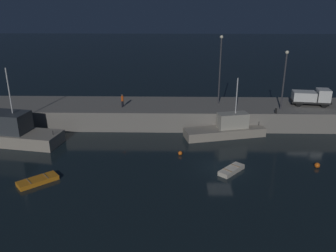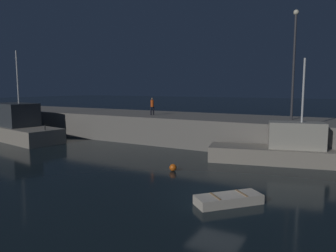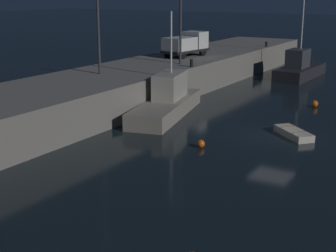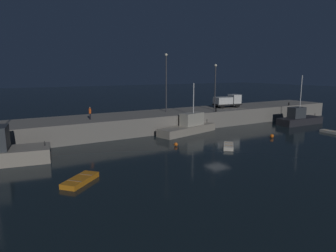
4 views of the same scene
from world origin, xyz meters
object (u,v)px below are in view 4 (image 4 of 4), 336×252
Objects in this scene: lamp_post_east at (215,83)px; rowboat_white_mid at (80,180)px; lamp_post_west at (166,79)px; fishing_boat_white at (189,127)px; bollard_central at (216,110)px; fishing_trawler_red at (299,119)px; mooring_buoy_mid at (176,144)px; dockworker at (90,112)px; dinghy_red_small at (330,132)px; utility_truck at (228,101)px; mooring_buoy_near at (272,136)px; bollard_west at (289,104)px; dinghy_orange_near at (229,146)px.

rowboat_white_mid is at bearing -149.97° from lamp_post_east.
lamp_post_west reaches higher than rowboat_white_mid.
bollard_central is at bearing 12.55° from fishing_boat_white.
fishing_trawler_red is 18.53× the size of mooring_buoy_mid.
lamp_post_east is 21.24m from dockworker.
dinghy_red_small is 17.33m from utility_truck.
fishing_boat_white reaches higher than mooring_buoy_near.
fishing_trawler_red is 4.97× the size of dockworker.
bollard_central is (12.18, 7.26, 2.69)m from mooring_buoy_mid.
fishing_boat_white is 22.84m from rowboat_white_mid.
utility_truck reaches higher than rowboat_white_mid.
lamp_post_west is at bearing 161.58° from lamp_post_east.
mooring_buoy_near is 10.50m from bollard_central.
rowboat_white_mid is at bearing -172.33° from mooring_buoy_near.
mooring_buoy_mid is (-13.90, 2.75, -0.04)m from mooring_buoy_near.
bollard_west is at bearing 0.52° from bollard_central.
mooring_buoy_near is at bearing -29.93° from dockworker.
mooring_buoy_near is 0.85× the size of bollard_central.
lamp_post_west is 25.67m from bollard_west.
fishing_trawler_red is at bearing -26.26° from lamp_post_east.
fishing_trawler_red reaches higher than rowboat_white_mid.
fishing_boat_white is 22.18× the size of mooring_buoy_mid.
lamp_post_east is at bearing 128.18° from dinghy_red_small.
mooring_buoy_mid is at bearing 168.80° from mooring_buoy_near.
lamp_post_west is at bearing 147.35° from bollard_central.
fishing_boat_white is 3.95× the size of dinghy_red_small.
utility_truck is (12.89, 14.87, 3.59)m from dinghy_orange_near.
fishing_trawler_red is 24.17m from lamp_post_west.
utility_truck is (-6.18, 15.77, 3.62)m from dinghy_red_small.
fishing_trawler_red reaches higher than mooring_buoy_near.
lamp_post_east is 6.03m from utility_truck.
mooring_buoy_near is 19.41m from bollard_west.
fishing_trawler_red is 2.84× the size of dinghy_orange_near.
lamp_post_east reaches higher than mooring_buoy_mid.
fishing_boat_white is at bearing -156.94° from utility_truck.
utility_truck is 8.43× the size of bollard_central.
utility_truck is 12.84m from bollard_west.
lamp_post_east reaches higher than rowboat_white_mid.
fishing_trawler_red is 0.94× the size of lamp_post_west.
bollard_central is (6.29, 1.40, 1.94)m from fishing_boat_white.
dinghy_red_small is (19.07, -0.90, -0.04)m from dinghy_orange_near.
lamp_post_west is 1.73× the size of utility_truck.
bollard_west is (30.23, 7.42, 2.65)m from mooring_buoy_mid.
rowboat_white_mid is 45.81m from bollard_west.
dinghy_red_small is (37.47, 1.63, -0.03)m from rowboat_white_mid.
fishing_trawler_red is at bearing 16.19° from dinghy_orange_near.
dockworker is at bearing 155.54° from dinghy_red_small.
mooring_buoy_mid is at bearing 25.67° from rowboat_white_mid.
lamp_post_west is 1.21× the size of lamp_post_east.
rowboat_white_mid is 6.58× the size of bollard_west.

